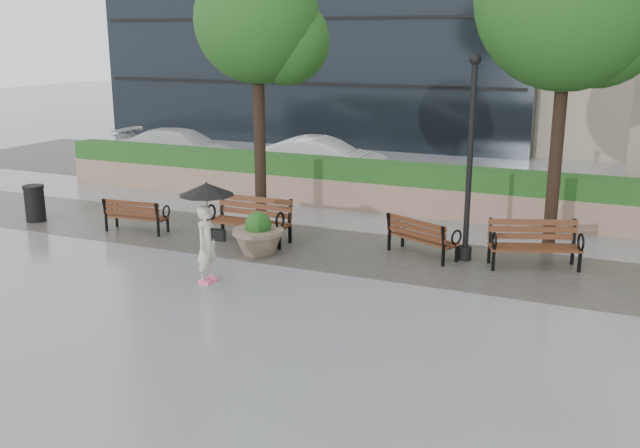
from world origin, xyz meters
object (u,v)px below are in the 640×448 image
at_px(trash_bin, 35,204).
at_px(car_left, 183,149).
at_px(car_right, 322,159).
at_px(planter_left, 258,237).
at_px(bench_3, 534,254).
at_px(bench_1, 250,229).
at_px(lamppost, 469,172).
at_px(bench_2, 422,245).
at_px(bench_0, 137,222).
at_px(pedestrian, 207,223).

distance_m(trash_bin, car_left, 8.14).
height_order(trash_bin, car_right, car_right).
bearing_deg(car_right, planter_left, -171.64).
distance_m(bench_3, car_left, 14.96).
bearing_deg(trash_bin, bench_1, 5.52).
distance_m(lamppost, car_left, 13.79).
distance_m(bench_2, planter_left, 3.59).
distance_m(bench_0, pedestrian, 4.46).
height_order(bench_3, planter_left, bench_3).
height_order(trash_bin, car_left, car_left).
bearing_deg(bench_3, car_right, 118.22).
xyz_separation_m(lamppost, car_left, (-11.89, 6.88, -1.21)).
relative_size(bench_3, trash_bin, 2.16).
relative_size(bench_1, car_right, 0.44).
bearing_deg(lamppost, bench_2, -172.36).
height_order(bench_0, car_left, car_left).
relative_size(trash_bin, pedestrian, 0.46).
height_order(bench_0, pedestrian, pedestrian).
relative_size(lamppost, car_right, 1.00).
bearing_deg(planter_left, car_right, 104.01).
bearing_deg(bench_0, bench_2, -177.51).
height_order(car_left, pedestrian, pedestrian).
relative_size(bench_2, lamppost, 0.40).
distance_m(car_left, pedestrian, 12.84).
height_order(bench_2, car_right, car_right).
distance_m(bench_2, car_left, 13.02).
relative_size(planter_left, car_left, 0.23).
distance_m(lamppost, pedestrian, 5.51).
distance_m(bench_1, lamppost, 5.20).
xyz_separation_m(planter_left, pedestrian, (0.03, -2.07, 0.83)).
distance_m(bench_1, bench_2, 4.02).
bearing_deg(lamppost, bench_0, -172.76).
relative_size(bench_1, car_left, 0.39).
xyz_separation_m(bench_0, planter_left, (3.59, -0.37, 0.12)).
bearing_deg(car_right, car_left, 83.50).
relative_size(bench_0, trash_bin, 1.77).
distance_m(bench_0, car_right, 7.96).
xyz_separation_m(planter_left, car_right, (-2.04, 8.16, 0.35)).
relative_size(bench_1, planter_left, 1.71).
xyz_separation_m(trash_bin, pedestrian, (6.68, -2.23, 0.75)).
relative_size(planter_left, trash_bin, 1.26).
height_order(bench_0, bench_2, bench_2).
distance_m(planter_left, lamppost, 4.75).
height_order(car_left, car_right, car_right).
distance_m(trash_bin, lamppost, 11.10).
distance_m(lamppost, car_right, 9.36).
height_order(bench_1, car_right, car_right).
height_order(planter_left, car_right, car_right).
bearing_deg(car_right, pedestrian, -174.22).
distance_m(bench_0, car_left, 8.85).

